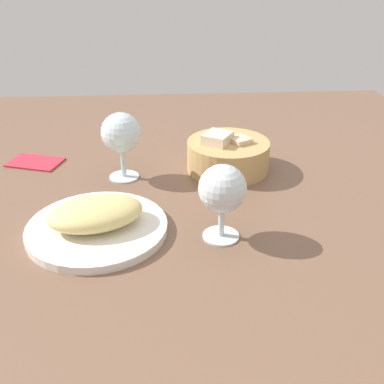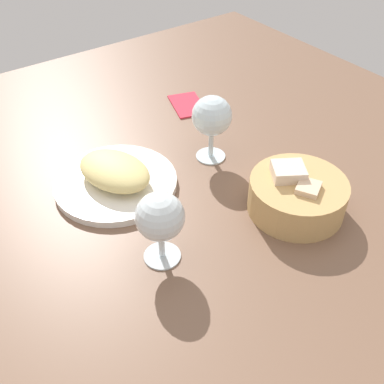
% 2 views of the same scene
% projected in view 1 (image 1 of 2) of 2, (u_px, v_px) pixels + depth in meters
% --- Properties ---
extents(ground_plane, '(1.40, 1.40, 0.02)m').
position_uv_depth(ground_plane, '(160.00, 208.00, 0.86)').
color(ground_plane, brown).
extents(plate, '(0.23, 0.23, 0.01)m').
position_uv_depth(plate, '(97.00, 228.00, 0.76)').
color(plate, white).
rests_on(plate, ground_plane).
extents(omelette, '(0.17, 0.14, 0.04)m').
position_uv_depth(omelette, '(95.00, 213.00, 0.75)').
color(omelette, '#E6D07F').
rests_on(omelette, plate).
extents(lettuce_garnish, '(0.04, 0.04, 0.02)m').
position_uv_depth(lettuce_garnish, '(63.00, 217.00, 0.77)').
color(lettuce_garnish, '#47893C').
rests_on(lettuce_garnish, plate).
extents(bread_basket, '(0.17, 0.17, 0.08)m').
position_uv_depth(bread_basket, '(227.00, 155.00, 0.96)').
color(bread_basket, tan).
rests_on(bread_basket, ground_plane).
extents(wine_glass_near, '(0.08, 0.08, 0.13)m').
position_uv_depth(wine_glass_near, '(222.00, 191.00, 0.72)').
color(wine_glass_near, silver).
rests_on(wine_glass_near, ground_plane).
extents(wine_glass_far, '(0.08, 0.08, 0.14)m').
position_uv_depth(wine_glass_far, '(121.00, 135.00, 0.90)').
color(wine_glass_far, silver).
rests_on(wine_glass_far, ground_plane).
extents(folded_napkin, '(0.13, 0.10, 0.01)m').
position_uv_depth(folded_napkin, '(35.00, 161.00, 1.01)').
color(folded_napkin, red).
rests_on(folded_napkin, ground_plane).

